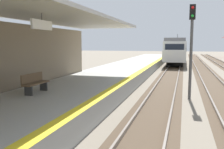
{
  "coord_description": "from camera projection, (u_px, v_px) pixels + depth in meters",
  "views": [
    {
      "loc": [
        3.09,
        2.22,
        3.1
      ],
      "look_at": [
        0.84,
        10.03,
        2.1
      ],
      "focal_mm": 40.22,
      "sensor_mm": 36.0,
      "label": 1
    }
  ],
  "objects": [
    {
      "name": "track_pair_nearest_platform",
      "position": [
        165.0,
        87.0,
        17.65
      ],
      "size": [
        2.34,
        120.0,
        0.16
      ],
      "color": "#4C3D2D",
      "rests_on": "ground"
    },
    {
      "name": "platform_bench",
      "position": [
        35.0,
        82.0,
        11.23
      ],
      "size": [
        0.45,
        1.6,
        0.88
      ],
      "color": "brown",
      "rests_on": "station_platform"
    },
    {
      "name": "track_pair_middle",
      "position": [
        217.0,
        90.0,
        16.72
      ],
      "size": [
        2.34,
        120.0,
        0.16
      ],
      "color": "#4C3D2D",
      "rests_on": "ground"
    },
    {
      "name": "station_platform",
      "position": [
        86.0,
        88.0,
        15.0
      ],
      "size": [
        5.0,
        80.0,
        0.91
      ],
      "color": "#999993",
      "rests_on": "ground"
    },
    {
      "name": "approaching_train",
      "position": [
        176.0,
        50.0,
        39.7
      ],
      "size": [
        2.93,
        19.6,
        4.76
      ],
      "color": "silver",
      "rests_on": "ground"
    },
    {
      "name": "rail_signal_post",
      "position": [
        191.0,
        42.0,
        13.71
      ],
      "size": [
        0.32,
        0.34,
        5.2
      ],
      "color": "#4C4C4C",
      "rests_on": "ground"
    }
  ]
}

